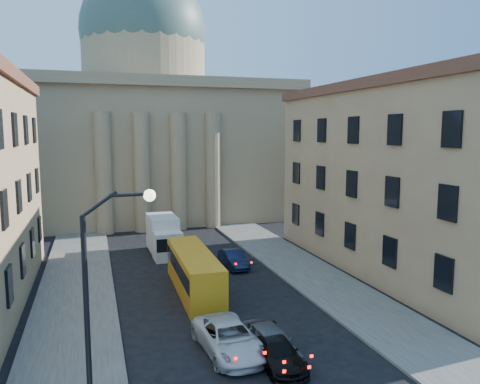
{
  "coord_description": "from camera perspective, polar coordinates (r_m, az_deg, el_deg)",
  "views": [
    {
      "loc": [
        -7.1,
        -8.74,
        10.84
      ],
      "look_at": [
        1.72,
        19.14,
        7.1
      ],
      "focal_mm": 35.0,
      "sensor_mm": 36.0,
      "label": 1
    }
  ],
  "objects": [
    {
      "name": "city_bus",
      "position": [
        32.37,
        -5.65,
        -9.51
      ],
      "size": [
        2.52,
        9.99,
        2.8
      ],
      "rotation": [
        0.0,
        0.0,
        -0.02
      ],
      "color": "orange",
      "rests_on": "ground"
    },
    {
      "name": "car_right_far",
      "position": [
        23.9,
        3.79,
        -17.72
      ],
      "size": [
        2.17,
        4.51,
        1.49
      ],
      "primitive_type": "imported",
      "rotation": [
        0.0,
        0.0,
        0.1
      ],
      "color": "#535459",
      "rests_on": "ground"
    },
    {
      "name": "sidewalk_left",
      "position": [
        28.86,
        -19.7,
        -15.05
      ],
      "size": [
        5.0,
        60.0,
        0.15
      ],
      "primitive_type": "cube",
      "color": "#4E4C47",
      "rests_on": "ground"
    },
    {
      "name": "car_right_distant",
      "position": [
        38.12,
        -0.81,
        -8.15
      ],
      "size": [
        1.6,
        4.24,
        1.38
      ],
      "primitive_type": "imported",
      "rotation": [
        0.0,
        0.0,
        0.03
      ],
      "color": "black",
      "rests_on": "ground"
    },
    {
      "name": "building_right",
      "position": [
        39.21,
        20.47,
        1.83
      ],
      "size": [
        11.6,
        26.6,
        14.7
      ],
      "color": "tan",
      "rests_on": "ground"
    },
    {
      "name": "sidewalk_right",
      "position": [
        32.78,
        12.27,
        -12.05
      ],
      "size": [
        5.0,
        60.0,
        0.15
      ],
      "primitive_type": "cube",
      "color": "#4E4C47",
      "rests_on": "ground"
    },
    {
      "name": "street_lamp",
      "position": [
        17.64,
        -16.53,
        -11.37
      ],
      "size": [
        2.62,
        0.44,
        8.83
      ],
      "color": "black",
      "rests_on": "ground"
    },
    {
      "name": "box_truck",
      "position": [
        42.46,
        -9.26,
        -5.4
      ],
      "size": [
        2.5,
        6.13,
        3.35
      ],
      "rotation": [
        0.0,
        0.0,
        0.02
      ],
      "color": "silver",
      "rests_on": "ground"
    },
    {
      "name": "car_right_mid",
      "position": [
        23.17,
        4.53,
        -18.87
      ],
      "size": [
        1.78,
        4.35,
        1.26
      ],
      "primitive_type": "imported",
      "rotation": [
        0.0,
        0.0,
        0.0
      ],
      "color": "black",
      "rests_on": "ground"
    },
    {
      "name": "car_left_mid",
      "position": [
        24.16,
        -1.36,
        -17.36
      ],
      "size": [
        2.96,
        5.68,
        1.53
      ],
      "primitive_type": "imported",
      "rotation": [
        0.0,
        0.0,
        0.08
      ],
      "color": "silver",
      "rests_on": "ground"
    },
    {
      "name": "church",
      "position": [
        64.61,
        -11.35,
        8.07
      ],
      "size": [
        68.02,
        28.76,
        36.6
      ],
      "color": "#8D7857",
      "rests_on": "ground"
    }
  ]
}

